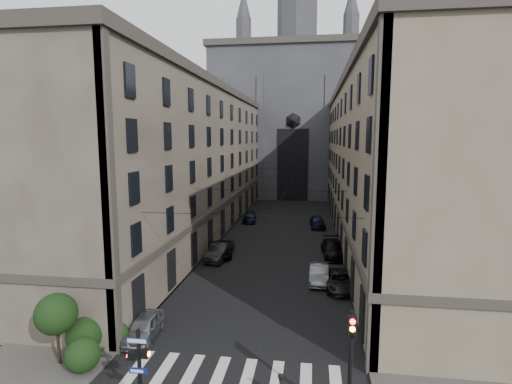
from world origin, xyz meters
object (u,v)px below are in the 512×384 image
at_px(car_left_midnear, 219,252).
at_px(gothic_tower, 296,112).
at_px(car_left_midfar, 221,249).
at_px(car_right_midnear, 339,281).
at_px(car_left_far, 249,217).
at_px(car_right_far, 317,222).
at_px(traffic_light_right, 351,356).
at_px(car_right_near, 319,273).
at_px(pedestrian_signal_left, 139,365).
at_px(car_right_midfar, 334,249).
at_px(car_left_near, 144,327).

bearing_deg(car_left_midnear, gothic_tower, 88.71).
relative_size(car_left_midfar, car_right_midnear, 1.03).
distance_m(car_left_far, car_right_far, 10.13).
height_order(traffic_light_right, car_right_near, traffic_light_right).
distance_m(car_right_midnear, car_right_far, 22.60).
relative_size(gothic_tower, traffic_light_right, 11.15).
height_order(car_left_far, car_right_far, car_right_far).
bearing_deg(car_left_midfar, gothic_tower, 77.17).
bearing_deg(car_right_near, pedestrian_signal_left, -113.25).
xyz_separation_m(traffic_light_right, car_left_midfar, (-11.02, 23.71, -2.57)).
height_order(car_left_far, car_right_midfar, car_right_midfar).
xyz_separation_m(gothic_tower, car_left_near, (-6.20, -66.96, -17.10)).
relative_size(car_right_near, car_right_far, 0.96).
bearing_deg(car_right_far, car_left_midfar, -128.79).
distance_m(pedestrian_signal_left, car_right_near, 19.64).
relative_size(car_left_near, car_left_midnear, 0.84).
height_order(pedestrian_signal_left, car_left_midfar, pedestrian_signal_left).
height_order(car_right_midfar, car_right_far, car_right_midfar).
height_order(car_left_midfar, car_right_near, car_right_near).
distance_m(gothic_tower, car_right_near, 58.37).
bearing_deg(traffic_light_right, car_right_midfar, 88.63).
height_order(car_left_near, car_left_far, car_left_near).
xyz_separation_m(car_left_near, car_right_far, (10.86, 32.49, 0.11)).
xyz_separation_m(car_left_near, car_left_midfar, (0.78, 17.63, 0.02)).
height_order(car_left_midfar, car_right_midfar, car_right_midfar).
xyz_separation_m(car_right_near, car_right_midnear, (1.61, -1.38, -0.05)).
relative_size(gothic_tower, car_right_midfar, 10.30).
distance_m(car_left_midfar, car_left_far, 17.23).
relative_size(gothic_tower, car_right_near, 12.70).
relative_size(gothic_tower, car_left_near, 14.12).
distance_m(car_right_midnear, car_right_midfar, 9.13).
bearing_deg(car_left_near, pedestrian_signal_left, -70.78).
relative_size(traffic_light_right, car_left_near, 1.27).
bearing_deg(car_left_near, car_left_midfar, 84.23).
relative_size(traffic_light_right, car_right_near, 1.14).
height_order(traffic_light_right, car_right_midfar, traffic_light_right).
bearing_deg(car_left_midfar, car_left_midnear, -92.93).
bearing_deg(car_right_near, car_left_midnear, 154.51).
bearing_deg(car_left_near, car_right_midfar, 53.74).
bearing_deg(car_right_far, traffic_light_right, -93.24).
bearing_deg(pedestrian_signal_left, car_left_midnear, 94.56).
height_order(gothic_tower, traffic_light_right, gothic_tower).
bearing_deg(car_right_far, car_right_midnear, -90.74).
relative_size(car_left_far, car_right_midnear, 0.92).
relative_size(pedestrian_signal_left, car_right_midnear, 0.79).
relative_size(car_left_near, car_right_far, 0.86).
bearing_deg(car_right_midnear, car_left_near, -146.64).
relative_size(pedestrian_signal_left, car_right_midfar, 0.71).
height_order(gothic_tower, car_left_near, gothic_tower).
bearing_deg(car_left_midnear, car_left_near, -88.32).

